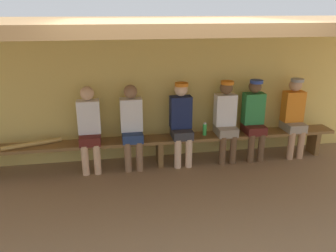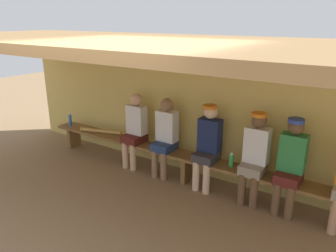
% 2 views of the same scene
% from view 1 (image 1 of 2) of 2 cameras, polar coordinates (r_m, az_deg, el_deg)
% --- Properties ---
extents(ground_plane, '(24.00, 24.00, 0.00)m').
position_cam_1_polar(ground_plane, '(4.38, 1.76, -14.87)').
color(ground_plane, '#8C6D4C').
extents(back_wall, '(8.00, 0.20, 2.20)m').
position_cam_1_polar(back_wall, '(5.77, -2.16, 5.53)').
color(back_wall, '#D8BC60').
rests_on(back_wall, ground).
extents(dugout_roof, '(8.00, 2.80, 0.12)m').
position_cam_1_polar(dugout_roof, '(4.33, 0.12, 16.59)').
color(dugout_roof, '#9E7547').
rests_on(dugout_roof, back_wall).
extents(bench, '(6.00, 0.36, 0.46)m').
position_cam_1_polar(bench, '(5.56, -1.43, -2.70)').
color(bench, brown).
rests_on(bench, ground).
extents(player_in_red, '(0.34, 0.42, 1.34)m').
position_cam_1_polar(player_in_red, '(5.70, 9.58, 1.41)').
color(player_in_red, gray).
rests_on(player_in_red, ground).
extents(player_in_white, '(0.34, 0.42, 1.34)m').
position_cam_1_polar(player_in_white, '(5.40, -12.93, 0.01)').
color(player_in_white, '#591E19').
rests_on(player_in_white, ground).
extents(player_in_blue, '(0.34, 0.42, 1.34)m').
position_cam_1_polar(player_in_blue, '(5.40, -6.03, 0.40)').
color(player_in_blue, navy).
rests_on(player_in_blue, ground).
extents(player_rightmost, '(0.34, 0.42, 1.34)m').
position_cam_1_polar(player_rightmost, '(5.88, 14.10, 1.64)').
color(player_rightmost, '#591E19').
rests_on(player_rightmost, ground).
extents(player_shirtless_tan, '(0.34, 0.42, 1.34)m').
position_cam_1_polar(player_shirtless_tan, '(5.50, 2.23, 1.03)').
color(player_shirtless_tan, '#333338').
rests_on(player_shirtless_tan, ground).
extents(player_leftmost, '(0.34, 0.42, 1.34)m').
position_cam_1_polar(player_leftmost, '(6.20, 20.17, 1.93)').
color(player_leftmost, gray).
rests_on(player_leftmost, ground).
extents(water_bottle_orange, '(0.06, 0.06, 0.21)m').
position_cam_1_polar(water_bottle_orange, '(5.66, 6.12, -0.53)').
color(water_bottle_orange, green).
rests_on(water_bottle_orange, bench).
extents(baseball_bat, '(0.85, 0.32, 0.07)m').
position_cam_1_polar(baseball_bat, '(5.60, -21.65, -2.79)').
color(baseball_bat, tan).
rests_on(baseball_bat, bench).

